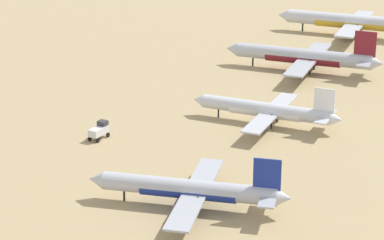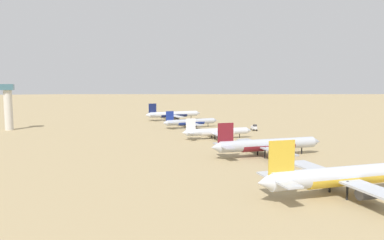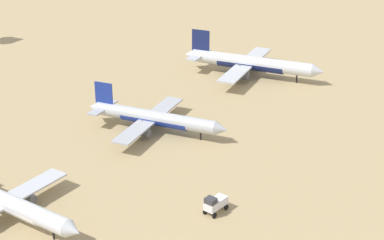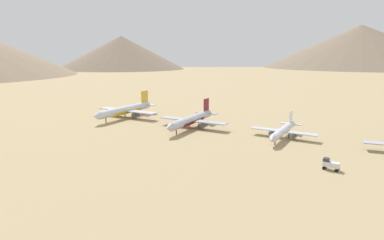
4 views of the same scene
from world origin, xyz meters
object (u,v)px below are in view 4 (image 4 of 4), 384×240
at_px(parked_jet_0, 126,110).
at_px(service_truck, 330,164).
at_px(parked_jet_2, 283,131).
at_px(parked_jet_1, 192,120).

xyz_separation_m(parked_jet_0, service_truck, (41.58, 117.59, -2.89)).
bearing_deg(service_truck, parked_jet_0, -109.47).
distance_m(parked_jet_0, service_truck, 124.76).
distance_m(parked_jet_0, parked_jet_2, 96.30).
bearing_deg(parked_jet_1, service_truck, 63.44).
height_order(parked_jet_0, parked_jet_1, parked_jet_0).
height_order(parked_jet_1, service_truck, parked_jet_1).
distance_m(parked_jet_1, parked_jet_2, 47.30).
distance_m(parked_jet_0, parked_jet_1, 49.26).
relative_size(parked_jet_1, parked_jet_2, 1.25).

